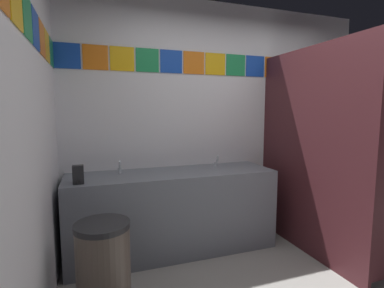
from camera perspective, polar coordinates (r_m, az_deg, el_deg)
wall_back at (r=3.46m, az=6.16°, el=4.65°), size 3.60×0.09×2.64m
wall_side at (r=1.55m, az=-32.58°, el=1.12°), size 0.09×3.16×2.64m
vanity_counter at (r=3.06m, az=-3.68°, el=-12.92°), size 2.07×0.60×0.82m
faucet_left at (r=2.94m, az=-14.04°, el=-4.74°), size 0.04×0.10×0.14m
faucet_right at (r=3.20m, az=4.82°, el=-3.64°), size 0.04×0.10×0.14m
soap_dispenser at (r=2.66m, az=-21.48°, el=-5.63°), size 0.09×0.09×0.16m
stall_divider at (r=3.04m, az=27.30°, el=-1.95°), size 0.92×1.52×2.06m
toilet at (r=3.82m, az=23.42°, el=-11.28°), size 0.39×0.49×0.74m
trash_bin at (r=2.32m, az=-16.98°, el=-22.33°), size 0.38×0.38×0.67m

